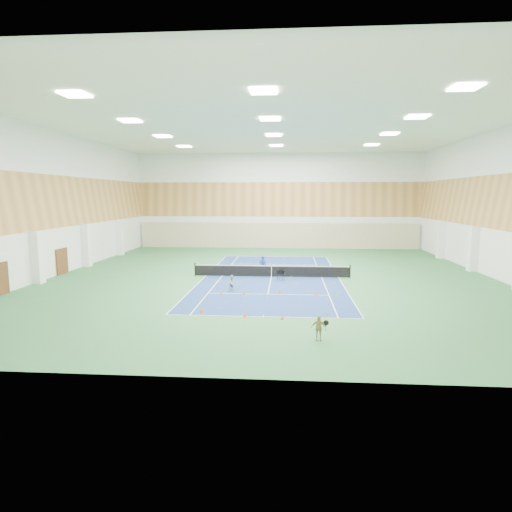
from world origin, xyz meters
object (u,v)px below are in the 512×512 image
(child_court, at_px, (232,283))
(child_apron, at_px, (318,328))
(tennis_net, at_px, (271,270))
(coach, at_px, (263,265))
(ball_cart, at_px, (281,275))

(child_court, distance_m, child_apron, 11.36)
(tennis_net, bearing_deg, coach, 139.49)
(child_apron, relative_size, ball_cart, 1.42)
(tennis_net, xyz_separation_m, coach, (-0.77, 0.66, 0.28))
(child_court, distance_m, ball_cart, 5.17)
(child_court, xyz_separation_m, child_apron, (5.32, -10.03, 0.02))
(coach, relative_size, child_apron, 1.42)
(coach, relative_size, ball_cart, 2.02)
(coach, height_order, ball_cart, coach)
(coach, xyz_separation_m, child_apron, (3.54, -16.18, -0.25))
(child_court, relative_size, ball_cart, 1.36)
(coach, relative_size, child_court, 1.49)
(coach, bearing_deg, child_apron, 100.48)
(coach, height_order, child_court, coach)
(child_apron, distance_m, ball_cart, 14.11)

